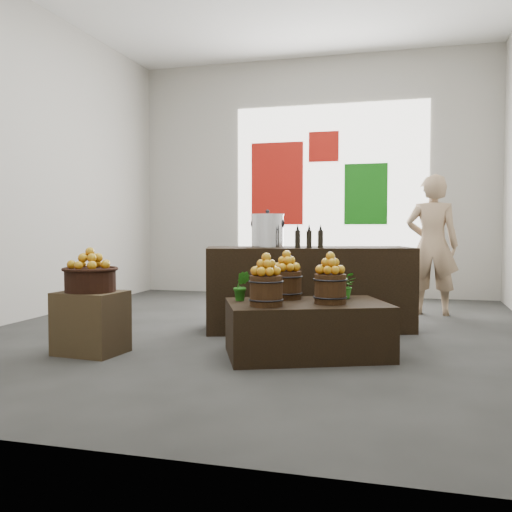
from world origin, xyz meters
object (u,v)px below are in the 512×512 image
(wicker_basket, at_px, (90,280))
(shopper, at_px, (432,245))
(counter, at_px, (309,289))
(display_table, at_px, (307,329))
(stock_pot_left, at_px, (268,232))
(crate, at_px, (91,323))

(wicker_basket, xyz_separation_m, shopper, (3.09, 3.25, 0.25))
(counter, bearing_deg, display_table, -98.54)
(stock_pot_left, relative_size, shopper, 0.19)
(crate, relative_size, shopper, 0.31)
(stock_pot_left, bearing_deg, crate, -128.87)
(wicker_basket, relative_size, display_table, 0.32)
(crate, distance_m, counter, 2.44)
(shopper, bearing_deg, display_table, 70.32)
(stock_pot_left, bearing_deg, counter, 17.90)
(crate, relative_size, counter, 0.25)
(wicker_basket, relative_size, stock_pot_left, 1.30)
(display_table, xyz_separation_m, stock_pot_left, (-0.66, 1.15, 0.87))
(display_table, relative_size, counter, 0.62)
(shopper, bearing_deg, crate, 49.10)
(shopper, bearing_deg, stock_pot_left, 45.22)
(display_table, bearing_deg, wicker_basket, 169.87)
(counter, height_order, stock_pot_left, stock_pot_left)
(counter, relative_size, stock_pot_left, 6.47)
(display_table, bearing_deg, crate, 169.87)
(crate, relative_size, display_table, 0.41)
(shopper, bearing_deg, counter, 50.67)
(counter, bearing_deg, stock_pot_left, 180.00)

